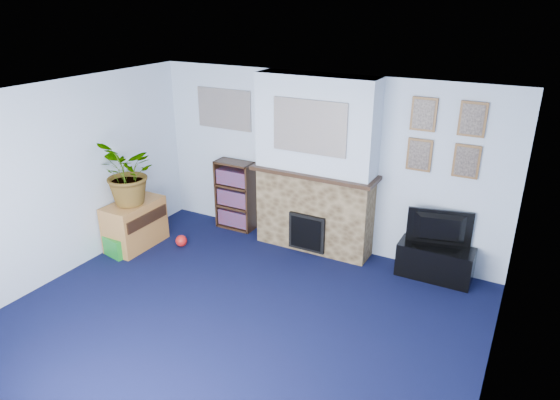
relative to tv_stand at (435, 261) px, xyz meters
The scene contains 26 objects.
floor 2.64m from the tv_stand, 129.58° to the right, with size 5.00×4.50×0.01m, color #0D1133.
ceiling 3.42m from the tv_stand, 129.58° to the right, with size 5.00×4.50×0.01m, color white.
wall_back 1.95m from the tv_stand, behind, with size 5.00×0.04×2.40m, color silver.
wall_front 4.70m from the tv_stand, 111.41° to the right, with size 5.00×0.04×2.40m, color silver.
wall_left 4.75m from the tv_stand, 154.09° to the right, with size 0.04×4.50×2.40m, color silver.
wall_right 2.40m from the tv_stand, 67.96° to the right, with size 0.04×4.50×2.40m, color silver.
chimney_breast 1.93m from the tv_stand, behind, with size 1.72×0.50×2.40m.
collage_main 2.30m from the tv_stand, behind, with size 1.00×0.03×0.68m, color gray.
collage_left 3.59m from the tv_stand, behind, with size 0.90×0.03×0.58m, color gray.
portrait_tl 1.83m from the tv_stand, 152.13° to the left, with size 0.30×0.03×0.40m, color brown.
portrait_tr 1.79m from the tv_stand, 49.33° to the left, with size 0.30×0.03×0.40m, color brown.
portrait_bl 1.34m from the tv_stand, 152.13° to the left, with size 0.30×0.03×0.40m, color brown.
portrait_br 1.30m from the tv_stand, 49.33° to the left, with size 0.30×0.03×0.40m, color brown.
tv_stand is the anchor object (origin of this frame).
television 0.43m from the tv_stand, 90.00° to the left, with size 0.78×0.10×0.45m, color black.
bookshelf 3.01m from the tv_stand, behind, with size 0.58×0.28×1.05m.
sideboard 4.07m from the tv_stand, 164.19° to the right, with size 0.47×0.84×0.66m, color #B5783A.
potted_plant 4.13m from the tv_stand, 163.31° to the right, with size 0.81×0.70×0.90m, color #26661E.
mantel_clock 1.93m from the tv_stand, behind, with size 0.09×0.06×0.13m, color gold.
mantel_candle 1.67m from the tv_stand, behind, with size 0.05×0.05×0.17m, color #B2BFC6.
mantel_teddy 2.46m from the tv_stand, behind, with size 0.13×0.13×0.13m, color gray.
mantel_can 1.41m from the tv_stand, behind, with size 0.05×0.05×0.11m, color yellow.
green_crate 4.19m from the tv_stand, 159.98° to the right, with size 0.34×0.27×0.27m, color #198C26.
toy_ball 3.45m from the tv_stand, 165.95° to the right, with size 0.16×0.16×0.16m, color red.
toy_block 4.14m from the tv_stand, 162.50° to the right, with size 0.19×0.19×0.23m, color yellow.
toy_tube 4.03m from the tv_stand, 163.37° to the right, with size 0.15×0.15×0.32m, color yellow.
Camera 1 is at (2.57, -3.71, 3.28)m, focal length 32.00 mm.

